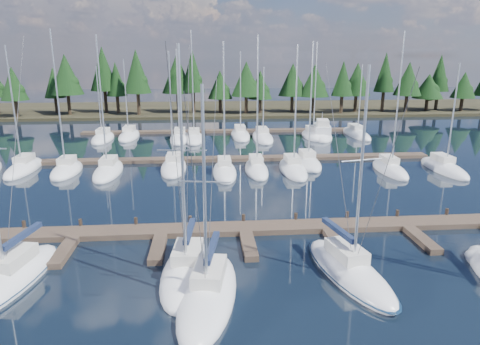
{
  "coord_description": "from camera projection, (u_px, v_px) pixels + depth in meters",
  "views": [
    {
      "loc": [
        -2.68,
        -11.04,
        12.44
      ],
      "look_at": [
        -0.02,
        22.0,
        3.36
      ],
      "focal_mm": 32.0,
      "sensor_mm": 36.0,
      "label": 1
    }
  ],
  "objects": [
    {
      "name": "front_sailboat_4",
      "position": [
        349.0,
        271.0,
        25.03
      ],
      "size": [
        4.63,
        9.44,
        12.82
      ],
      "color": "white",
      "rests_on": "ground"
    },
    {
      "name": "back_sailboat_rows",
      "position": [
        226.0,
        150.0,
        57.17
      ],
      "size": [
        49.52,
        32.61,
        16.78
      ],
      "color": "white",
      "rests_on": "ground"
    },
    {
      "name": "main_dock",
      "position": [
        246.0,
        232.0,
        30.74
      ],
      "size": [
        44.0,
        6.13,
        0.9
      ],
      "color": "#4E3E30",
      "rests_on": "ground"
    },
    {
      "name": "tree_line",
      "position": [
        213.0,
        79.0,
        89.12
      ],
      "size": [
        184.48,
        11.71,
        13.75
      ],
      "color": "black",
      "rests_on": "far_shore"
    },
    {
      "name": "motor_yacht_right",
      "position": [
        322.0,
        134.0,
        67.15
      ],
      "size": [
        4.87,
        9.84,
        4.71
      ],
      "color": "white",
      "rests_on": "ground"
    },
    {
      "name": "front_sailboat_3",
      "position": [
        208.0,
        294.0,
        22.58
      ],
      "size": [
        4.29,
        9.44,
        12.01
      ],
      "color": "white",
      "rests_on": "ground"
    },
    {
      "name": "back_docks",
      "position": [
        225.0,
        143.0,
        61.72
      ],
      "size": [
        50.0,
        21.8,
        0.4
      ],
      "color": "#4E3E30",
      "rests_on": "ground"
    },
    {
      "name": "front_sailboat_1",
      "position": [
        12.0,
        278.0,
        24.15
      ],
      "size": [
        4.32,
        9.43,
        14.35
      ],
      "color": "white",
      "rests_on": "ground"
    },
    {
      "name": "front_sailboat_2",
      "position": [
        188.0,
        271.0,
        24.91
      ],
      "size": [
        3.65,
        8.5,
        13.84
      ],
      "color": "white",
      "rests_on": "ground"
    },
    {
      "name": "ground",
      "position": [
        234.0,
        184.0,
        42.95
      ],
      "size": [
        260.0,
        260.0,
        0.0
      ],
      "primitive_type": "plane",
      "color": "black",
      "rests_on": "ground"
    },
    {
      "name": "far_shore",
      "position": [
        217.0,
        109.0,
        100.55
      ],
      "size": [
        220.0,
        30.0,
        0.6
      ],
      "primitive_type": "cube",
      "color": "#2E2919",
      "rests_on": "ground"
    }
  ]
}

